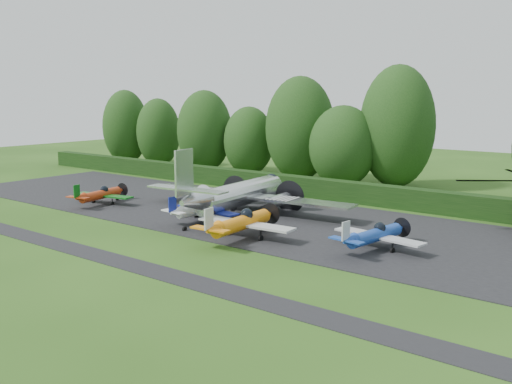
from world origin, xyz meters
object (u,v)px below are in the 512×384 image
Objects in this scene: transport_plane at (238,194)px; light_plane_orange at (242,223)px; light_plane_blue at (375,235)px; light_plane_white at (203,209)px; light_plane_red at (101,194)px.

transport_plane is 8.86m from light_plane_orange.
transport_plane is at bearing 135.46° from light_plane_orange.
light_plane_blue is (9.01, 3.24, -0.18)m from light_plane_orange.
light_plane_white is at bearing 160.98° from light_plane_orange.
transport_plane reaches higher than light_plane_orange.
light_plane_white is 0.84× the size of light_plane_orange.
light_plane_orange is at bearing -29.26° from light_plane_white.
light_plane_orange is 1.17× the size of light_plane_blue.
transport_plane is 4.02m from light_plane_white.
light_plane_white is (-0.56, -3.91, -0.79)m from transport_plane.
light_plane_red is at bearing 178.62° from light_plane_orange.
light_plane_blue is (27.95, 1.41, 0.06)m from light_plane_red.
light_plane_blue is at bearing 23.96° from light_plane_orange.
light_plane_blue reaches higher than light_plane_white.
light_plane_red is 0.97× the size of light_plane_white.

